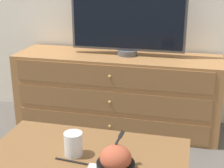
% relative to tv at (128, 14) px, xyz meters
% --- Properties ---
extents(ground_plane, '(12.00, 12.00, 0.00)m').
position_rel_tv_xyz_m(ground_plane, '(-0.08, 0.23, -0.94)').
color(ground_plane, '#56514C').
extents(dresser, '(1.65, 0.48, 0.62)m').
position_rel_tv_xyz_m(dresser, '(-0.08, -0.03, -0.63)').
color(dresser, '#9E6B3D').
rests_on(dresser, ground_plane).
extents(tv, '(0.91, 0.16, 0.63)m').
position_rel_tv_xyz_m(tv, '(0.00, 0.00, 0.00)').
color(tv, '#515156').
rests_on(tv, dresser).
extents(coffee_table, '(0.97, 0.54, 0.43)m').
position_rel_tv_xyz_m(coffee_table, '(0.05, -1.24, -0.57)').
color(coffee_table, brown).
rests_on(coffee_table, ground_plane).
extents(takeout_bowl, '(0.17, 0.17, 0.17)m').
position_rel_tv_xyz_m(takeout_bowl, '(0.22, -1.33, -0.47)').
color(takeout_bowl, black).
rests_on(takeout_bowl, coffee_table).
extents(drink_cup, '(0.09, 0.09, 0.12)m').
position_rel_tv_xyz_m(drink_cup, '(-0.01, -1.26, -0.46)').
color(drink_cup, beige).
rests_on(drink_cup, coffee_table).
extents(knife, '(0.16, 0.03, 0.01)m').
position_rel_tv_xyz_m(knife, '(0.00, -1.32, -0.51)').
color(knife, black).
rests_on(knife, coffee_table).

